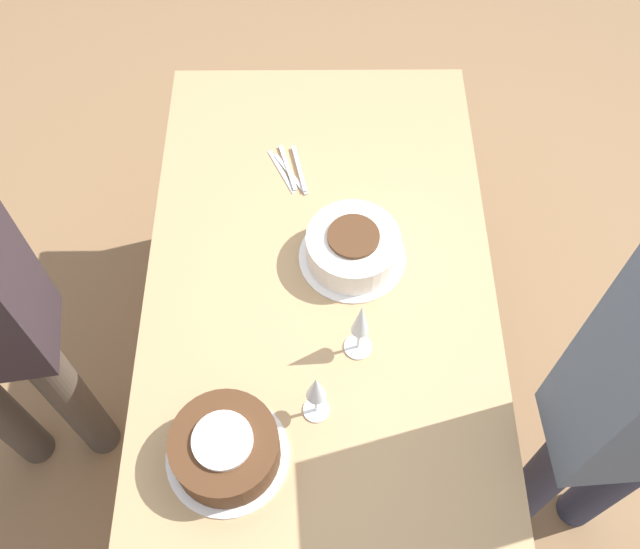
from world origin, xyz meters
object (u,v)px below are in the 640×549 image
at_px(cake_front_chocolate, 225,449).
at_px(cake_center_white, 353,248).
at_px(wine_glass_far, 316,390).
at_px(wine_glass_near, 361,322).

bearing_deg(cake_front_chocolate, cake_center_white, 150.78).
bearing_deg(wine_glass_far, cake_front_chocolate, -62.05).
xyz_separation_m(cake_front_chocolate, wine_glass_near, (-0.27, 0.30, 0.08)).
distance_m(cake_center_white, wine_glass_near, 0.28).
relative_size(wine_glass_near, wine_glass_far, 1.11).
bearing_deg(wine_glass_far, cake_center_white, 167.24).
xyz_separation_m(cake_center_white, wine_glass_near, (0.26, 0.01, 0.09)).
height_order(cake_center_white, wine_glass_far, wine_glass_far).
bearing_deg(cake_center_white, wine_glass_far, -12.76).
bearing_deg(wine_glass_near, wine_glass_far, -32.44).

